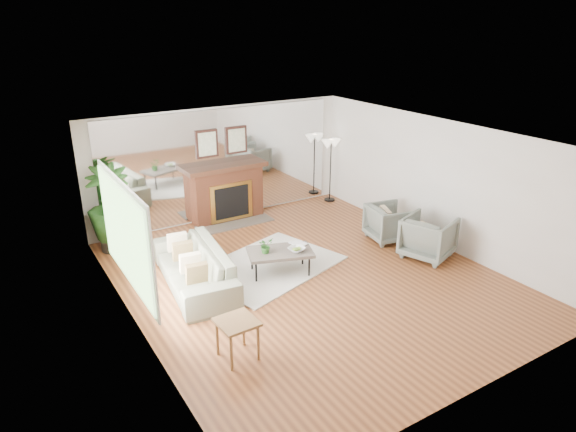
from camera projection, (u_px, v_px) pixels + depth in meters
ground at (309, 278)px, 9.02m from camera, size 7.00×7.00×0.00m
wall_left at (131, 252)px, 7.10m from camera, size 0.02×7.00×2.50m
wall_right at (437, 183)px, 10.03m from camera, size 0.02×7.00×2.50m
wall_back at (222, 164)px, 11.33m from camera, size 6.00×0.02×2.50m
mirror_panel at (222, 164)px, 11.31m from camera, size 5.40×0.04×2.40m
window_panel at (125, 235)px, 7.39m from camera, size 0.04×2.40×1.50m
fireplace at (227, 192)px, 11.36m from camera, size 1.85×0.83×2.05m
area_rug at (268, 266)px, 9.42m from camera, size 2.92×2.45×0.03m
coffee_table at (280, 253)px, 9.01m from camera, size 1.28×0.99×0.45m
sofa at (194, 267)px, 8.65m from camera, size 1.20×2.45×0.69m
armchair_back at (389, 223)px, 10.43m from camera, size 0.95×0.93×0.74m
armchair_front at (428, 237)px, 9.67m from camera, size 1.11×1.10×0.80m
side_table at (237, 327)px, 6.74m from camera, size 0.52×0.52×0.57m
potted_ficus at (109, 206)px, 9.78m from camera, size 0.92×0.92×1.71m
floor_lamp at (331, 149)px, 12.32m from camera, size 0.50×0.28×1.54m
tabletop_plant at (266, 245)px, 8.87m from camera, size 0.29×0.26×0.28m
fruit_bowl at (297, 249)px, 8.97m from camera, size 0.35×0.35×0.07m
book at (294, 245)px, 9.18m from camera, size 0.29×0.35×0.02m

